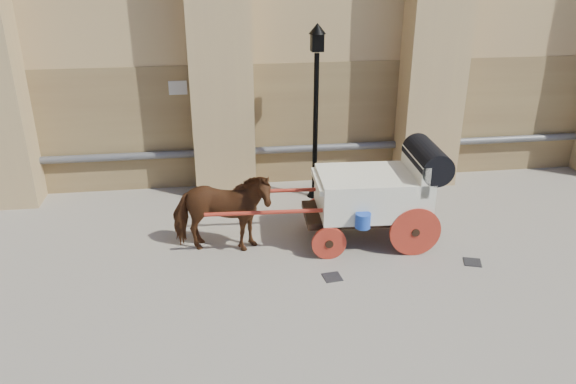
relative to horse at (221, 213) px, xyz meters
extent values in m
plane|color=gray|center=(1.17, -0.62, -0.83)|extent=(90.00, 90.00, 0.00)
cube|color=olive|center=(3.17, 3.53, 0.67)|extent=(44.00, 0.35, 3.00)
cylinder|color=#59595B|center=(3.17, 3.26, 0.07)|extent=(42.00, 0.18, 0.18)
cube|color=beige|center=(-0.83, 3.35, 1.67)|extent=(0.42, 0.04, 0.32)
imported|color=#5E3015|center=(0.00, 0.00, 0.00)|extent=(2.08, 1.18, 1.66)
cube|color=black|center=(2.86, 0.06, -0.22)|extent=(2.49, 1.22, 0.13)
cube|color=white|center=(2.97, 0.06, 0.22)|extent=(2.17, 1.48, 0.78)
cube|color=white|center=(3.80, 0.02, 0.66)|extent=(0.23, 1.39, 0.61)
cube|color=white|center=(2.03, 0.10, 0.50)|extent=(0.44, 1.24, 0.11)
cylinder|color=black|center=(4.02, 0.01, 0.89)|extent=(0.68, 1.41, 0.62)
cylinder|color=#AF2D1D|center=(3.66, -0.66, -0.33)|extent=(1.00, 0.11, 1.00)
cylinder|color=#AF2D1D|center=(3.72, 0.71, -0.33)|extent=(1.00, 0.11, 1.00)
cylinder|color=#AF2D1D|center=(2.00, -0.58, -0.50)|extent=(0.67, 0.10, 0.66)
cylinder|color=#AF2D1D|center=(2.06, 0.79, -0.50)|extent=(0.67, 0.10, 0.66)
cylinder|color=#AF2D1D|center=(1.01, -0.35, 0.11)|extent=(2.66, 0.20, 0.08)
cylinder|color=#AF2D1D|center=(1.06, 0.65, 0.11)|extent=(2.66, 0.20, 0.08)
cylinder|color=blue|center=(2.60, -0.70, 0.00)|extent=(0.29, 0.29, 0.29)
cylinder|color=black|center=(2.25, 2.36, 0.86)|extent=(0.11, 0.11, 3.39)
cone|color=black|center=(2.25, 2.36, -0.66)|extent=(0.34, 0.34, 0.34)
cube|color=black|center=(2.25, 2.36, 2.79)|extent=(0.26, 0.26, 0.40)
cone|color=black|center=(2.25, 2.36, 3.08)|extent=(0.38, 0.38, 0.23)
cube|color=black|center=(1.93, -1.26, -0.82)|extent=(0.36, 0.36, 0.01)
cube|color=black|center=(4.68, -1.10, -0.82)|extent=(0.40, 0.40, 0.01)
camera|label=1|loc=(-0.04, -9.76, 4.67)|focal=35.00mm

